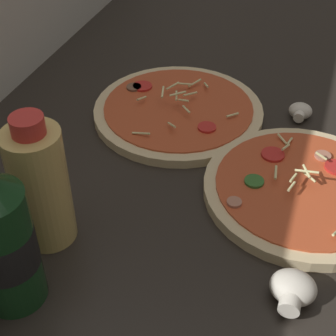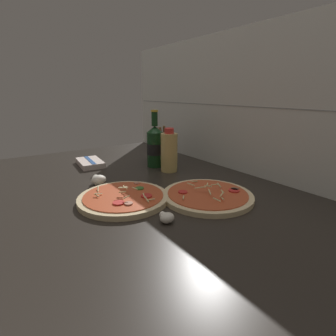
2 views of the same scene
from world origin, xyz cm
name	(u,v)px [view 1 (image 1 of 2)]	position (x,y,z in cm)	size (l,w,h in cm)	color
counter_slab	(228,203)	(0.00, 0.00, 1.25)	(160.00, 90.00, 2.50)	#28231E
pizza_near	(303,189)	(3.82, -9.84, 3.47)	(28.39, 28.39, 4.78)	beige
pizza_far	(178,111)	(17.33, 13.29, 3.42)	(29.18, 29.18, 4.79)	beige
beer_bottle	(0,238)	(-24.51, 19.63, 12.08)	(7.36, 7.36, 25.53)	#143819
oil_bottle	(40,185)	(-14.72, 20.62, 11.05)	(7.15, 7.15, 18.60)	#D6B766
mushroom_left	(293,289)	(-14.89, -11.05, 4.42)	(5.76, 5.49, 3.84)	white
mushroom_right	(300,111)	(23.26, -6.78, 3.89)	(4.17, 3.97, 2.78)	white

